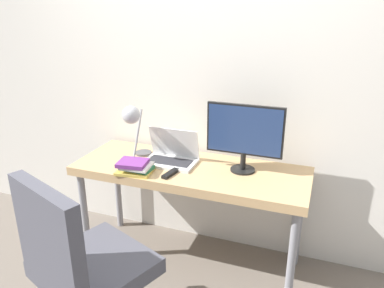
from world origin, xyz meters
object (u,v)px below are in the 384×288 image
(laptop, at_px, (171,156))
(monitor, at_px, (245,134))
(desk_lamp, at_px, (133,120))
(office_chair, at_px, (79,260))
(book_stack, at_px, (135,167))

(laptop, relative_size, monitor, 0.72)
(desk_lamp, xyz_separation_m, office_chair, (0.15, -0.88, -0.47))
(laptop, xyz_separation_m, office_chair, (-0.11, -0.94, -0.22))
(monitor, relative_size, book_stack, 2.00)
(monitor, height_order, office_chair, monitor)
(desk_lamp, relative_size, office_chair, 0.38)
(book_stack, bearing_deg, office_chair, -86.16)
(office_chair, bearing_deg, desk_lamp, 99.38)
(monitor, relative_size, office_chair, 0.48)
(book_stack, bearing_deg, monitor, 22.80)
(monitor, xyz_separation_m, office_chair, (-0.61, -0.98, -0.43))
(laptop, distance_m, monitor, 0.54)
(monitor, bearing_deg, office_chair, -121.84)
(laptop, height_order, monitor, monitor)
(office_chair, xyz_separation_m, book_stack, (-0.05, 0.70, 0.21))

